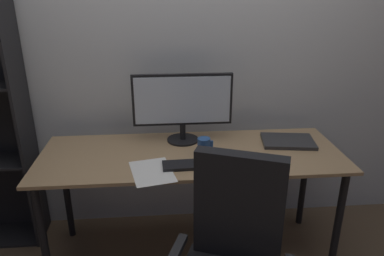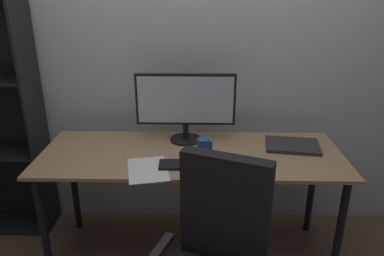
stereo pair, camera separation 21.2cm
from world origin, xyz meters
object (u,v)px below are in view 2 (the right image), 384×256
monitor (186,103)px  coffee_mug (203,147)px  keyboard (185,165)px  desk (191,165)px  mouse (230,163)px  laptop (292,145)px

monitor → coffee_mug: 0.31m
monitor → keyboard: 0.43m
desk → monitor: size_ratio=2.91×
mouse → keyboard: bearing=167.9°
monitor → laptop: bearing=-7.9°
mouse → desk: bearing=129.0°
keyboard → laptop: bearing=20.3°
coffee_mug → keyboard: bearing=-124.1°
keyboard → laptop: (0.65, 0.27, 0.00)m
mouse → coffee_mug: bearing=122.8°
keyboard → coffee_mug: bearing=53.8°
keyboard → coffee_mug: (0.10, 0.15, 0.04)m
laptop → coffee_mug: bearing=-159.4°
desk → coffee_mug: (0.07, -0.03, 0.13)m
desk → keyboard: keyboard is taller
coffee_mug → mouse: bearing=-43.6°
laptop → mouse: bearing=-138.6°
coffee_mug → desk: bearing=159.7°
mouse → coffee_mug: 0.21m
desk → coffee_mug: 0.15m
mouse → coffee_mug: (-0.15, 0.14, 0.03)m
mouse → coffee_mug: size_ratio=0.95×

